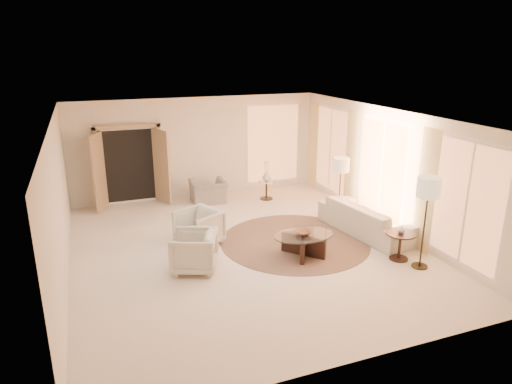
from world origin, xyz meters
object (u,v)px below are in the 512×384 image
object	(u,v)px
accent_chair	(208,188)
floor_lamp_far	(428,192)
coffee_table	(303,242)
floor_lamp_near	(341,168)
bowl	(304,233)
side_table	(266,188)
armchair_left	(199,226)
sofa	(367,218)
side_vase	(266,176)
armchair_right	(194,250)
end_vase	(401,230)
end_table	(400,241)

from	to	relation	value
accent_chair	floor_lamp_far	xyz separation A→B (m)	(2.82, -5.29, 1.13)
accent_chair	coffee_table	bearing A→B (deg)	104.89
floor_lamp_near	bowl	world-z (taller)	floor_lamp_near
side_table	armchair_left	bearing A→B (deg)	-136.95
sofa	floor_lamp_near	distance (m)	1.35
floor_lamp_near	side_vase	world-z (taller)	floor_lamp_near
armchair_left	coffee_table	size ratio (longest dim) A/B	0.61
coffee_table	armchair_right	bearing A→B (deg)	175.63
side_vase	end_vase	bearing A→B (deg)	-76.80
end_table	end_vase	xyz separation A→B (m)	(0.00, 0.00, 0.25)
floor_lamp_far	side_vase	size ratio (longest dim) A/B	7.40
side_table	bowl	size ratio (longest dim) A/B	1.75
accent_chair	side_table	distance (m)	1.63
coffee_table	end_table	size ratio (longest dim) A/B	2.32
sofa	armchair_left	bearing A→B (deg)	69.91
sofa	side_vase	distance (m)	3.36
armchair_left	floor_lamp_near	size ratio (longest dim) A/B	0.53
sofa	floor_lamp_far	xyz separation A→B (m)	(0.00, -1.84, 1.19)
bowl	end_vase	distance (m)	1.93
accent_chair	end_vase	bearing A→B (deg)	120.57
bowl	end_vase	xyz separation A→B (m)	(1.73, -0.84, 0.14)
bowl	armchair_right	bearing A→B (deg)	175.63
side_table	end_vase	bearing A→B (deg)	-76.80
coffee_table	end_table	distance (m)	1.93
armchair_left	floor_lamp_far	xyz separation A→B (m)	(3.74, -2.60, 1.12)
floor_lamp_near	end_vase	xyz separation A→B (m)	(0.07, -2.26, -0.72)
coffee_table	bowl	world-z (taller)	bowl
floor_lamp_near	armchair_left	bearing A→B (deg)	-178.39
end_vase	floor_lamp_near	bearing A→B (deg)	91.69
sofa	side_table	xyz separation A→B (m)	(-1.22, 3.11, -0.03)
floor_lamp_far	end_vase	distance (m)	1.01
bowl	end_vase	bearing A→B (deg)	-25.99
armchair_left	end_table	size ratio (longest dim) A/B	1.41
side_table	bowl	bearing A→B (deg)	-100.31
floor_lamp_near	bowl	size ratio (longest dim) A/B	5.15
end_vase	bowl	bearing A→B (deg)	154.01
armchair_left	end_table	distance (m)	4.18
armchair_right	accent_chair	size ratio (longest dim) A/B	0.89
end_table	floor_lamp_near	distance (m)	2.47
side_table	end_vase	xyz separation A→B (m)	(1.06, -4.52, 0.31)
sofa	accent_chair	bearing A→B (deg)	30.63
floor_lamp_far	side_vase	bearing A→B (deg)	103.89
sofa	end_table	bearing A→B (deg)	164.67
end_vase	accent_chair	bearing A→B (deg)	118.65
accent_chair	bowl	xyz separation A→B (m)	(0.92, -4.01, 0.09)
armchair_right	bowl	world-z (taller)	armchair_right
sofa	side_table	size ratio (longest dim) A/B	4.47
armchair_left	side_table	world-z (taller)	armchair_left
side_table	bowl	xyz separation A→B (m)	(-0.67, -3.68, 0.17)
sofa	side_vase	xyz separation A→B (m)	(-1.22, 3.11, 0.31)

